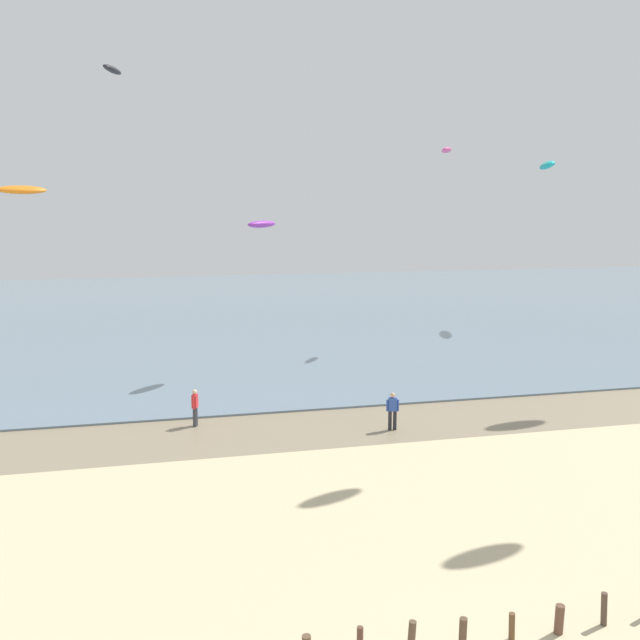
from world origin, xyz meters
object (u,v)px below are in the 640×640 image
at_px(kite_aloft_1, 262,224).
at_px(kite_aloft_10, 547,165).
at_px(kite_aloft_4, 447,150).
at_px(person_mid_beach, 393,410).
at_px(kite_aloft_3, 112,70).
at_px(person_by_waterline, 195,407).
at_px(kite_aloft_7, 21,190).

relative_size(kite_aloft_1, kite_aloft_10, 0.73).
bearing_deg(kite_aloft_4, person_mid_beach, -177.08).
bearing_deg(kite_aloft_3, kite_aloft_4, -75.58).
xyz_separation_m(person_by_waterline, kite_aloft_3, (-3.66, 16.72, 17.49)).
relative_size(kite_aloft_1, kite_aloft_3, 1.04).
bearing_deg(kite_aloft_10, kite_aloft_1, -43.20).
height_order(person_mid_beach, kite_aloft_3, kite_aloft_3).
bearing_deg(kite_aloft_1, kite_aloft_10, -20.91).
xyz_separation_m(person_mid_beach, kite_aloft_3, (-12.18, 19.30, 17.49)).
bearing_deg(kite_aloft_1, person_mid_beach, -118.86).
height_order(kite_aloft_1, kite_aloft_7, kite_aloft_7).
xyz_separation_m(person_mid_beach, kite_aloft_1, (-3.95, 11.85, 7.96)).
xyz_separation_m(kite_aloft_4, kite_aloft_7, (-26.54, -8.51, -3.09)).
bearing_deg(kite_aloft_7, person_by_waterline, 118.85).
distance_m(kite_aloft_1, kite_aloft_3, 14.64).
relative_size(person_by_waterline, kite_aloft_3, 0.69).
relative_size(kite_aloft_1, kite_aloft_7, 1.06).
xyz_separation_m(kite_aloft_1, kite_aloft_10, (25.79, 12.79, 4.40)).
bearing_deg(person_mid_beach, kite_aloft_3, 122.25).
bearing_deg(person_by_waterline, kite_aloft_10, 35.99).
height_order(kite_aloft_3, kite_aloft_10, kite_aloft_3).
bearing_deg(person_by_waterline, kite_aloft_7, 138.03).
height_order(person_mid_beach, kite_aloft_10, kite_aloft_10).
bearing_deg(person_by_waterline, kite_aloft_3, 102.36).
height_order(kite_aloft_4, kite_aloft_7, kite_aloft_4).
xyz_separation_m(kite_aloft_1, kite_aloft_7, (-12.48, -2.14, 1.82)).
xyz_separation_m(kite_aloft_1, kite_aloft_3, (-8.23, 7.45, 9.53)).
distance_m(person_mid_beach, kite_aloft_4, 24.49).
distance_m(kite_aloft_4, kite_aloft_7, 28.05).
height_order(person_by_waterline, kite_aloft_7, kite_aloft_7).
height_order(kite_aloft_1, kite_aloft_10, kite_aloft_10).
xyz_separation_m(kite_aloft_3, kite_aloft_7, (-4.25, -9.60, -7.71)).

